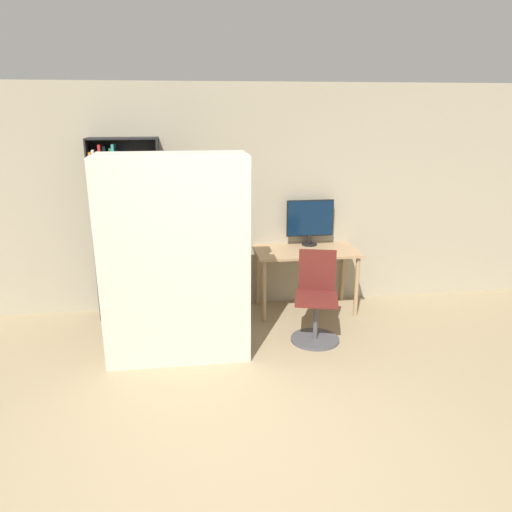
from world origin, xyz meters
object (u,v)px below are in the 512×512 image
(office_chair, at_px, (316,304))
(mattress_far, at_px, (176,255))
(monitor, at_px, (310,220))
(bookshelf, at_px, (121,233))
(mattress_near, at_px, (176,265))

(office_chair, relative_size, mattress_far, 0.48)
(monitor, distance_m, office_chair, 1.24)
(monitor, relative_size, office_chair, 0.61)
(bookshelf, height_order, mattress_near, bookshelf)
(mattress_near, bearing_deg, office_chair, 13.53)
(monitor, height_order, mattress_far, mattress_far)
(office_chair, xyz_separation_m, bookshelf, (-2.10, 1.00, 0.62))
(monitor, bearing_deg, mattress_far, -147.89)
(mattress_near, bearing_deg, mattress_far, 90.00)
(bookshelf, bearing_deg, office_chair, -25.35)
(monitor, height_order, bookshelf, bookshelf)
(monitor, distance_m, mattress_far, 1.90)
(monitor, xyz_separation_m, bookshelf, (-2.27, -0.02, -0.08))
(office_chair, bearing_deg, mattress_far, 179.77)
(office_chair, distance_m, mattress_far, 1.57)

